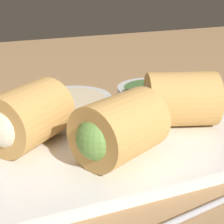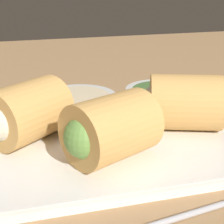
% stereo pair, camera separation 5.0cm
% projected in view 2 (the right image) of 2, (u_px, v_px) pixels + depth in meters
% --- Properties ---
extents(table_surface, '(1.80, 1.40, 0.02)m').
position_uv_depth(table_surface, '(95.00, 171.00, 0.37)').
color(table_surface, '#A87F54').
rests_on(table_surface, ground).
extents(serving_plate, '(0.32, 0.22, 0.01)m').
position_uv_depth(serving_plate, '(112.00, 139.00, 0.40)').
color(serving_plate, white).
rests_on(serving_plate, table_surface).
extents(roll_front_left, '(0.09, 0.09, 0.06)m').
position_uv_depth(roll_front_left, '(107.00, 130.00, 0.33)').
color(roll_front_left, '#DBA356').
rests_on(roll_front_left, serving_plate).
extents(roll_front_right, '(0.09, 0.08, 0.06)m').
position_uv_depth(roll_front_right, '(181.00, 102.00, 0.40)').
color(roll_front_right, '#DBA356').
rests_on(roll_front_right, serving_plate).
extents(roll_back_left, '(0.10, 0.09, 0.06)m').
position_uv_depth(roll_back_left, '(23.00, 113.00, 0.37)').
color(roll_back_left, '#DBA356').
rests_on(roll_back_left, serving_plate).
extents(dipping_bowl_near, '(0.09, 0.09, 0.03)m').
position_uv_depth(dipping_bowl_near, '(76.00, 106.00, 0.43)').
color(dipping_bowl_near, silver).
rests_on(dipping_bowl_near, serving_plate).
extents(dipping_bowl_far, '(0.09, 0.09, 0.03)m').
position_uv_depth(dipping_bowl_far, '(162.00, 99.00, 0.45)').
color(dipping_bowl_far, silver).
rests_on(dipping_bowl_far, serving_plate).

